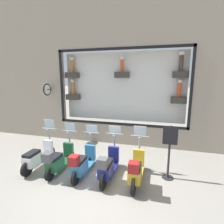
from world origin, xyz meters
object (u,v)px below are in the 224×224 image
object	(u,v)px
shop_sign_post	(169,150)
scooter_yellow_0	(136,170)
scooter_teal_2	(82,163)
scooter_green_3	(58,160)
scooter_white_4	(38,157)
scooter_navy_1	(108,166)

from	to	relation	value
shop_sign_post	scooter_yellow_0	bearing A→B (deg)	121.86
scooter_teal_2	scooter_green_3	xyz separation A→B (m)	(-0.00, 0.88, -0.00)
scooter_yellow_0	scooter_white_4	xyz separation A→B (m)	(0.06, 3.54, -0.05)
scooter_teal_2	shop_sign_post	size ratio (longest dim) A/B	1.02
scooter_yellow_0	scooter_white_4	bearing A→B (deg)	89.04
scooter_green_3	shop_sign_post	distance (m)	3.70
scooter_navy_1	scooter_teal_2	bearing A→B (deg)	90.65
scooter_white_4	shop_sign_post	bearing A→B (deg)	-83.18
scooter_teal_2	scooter_white_4	xyz separation A→B (m)	(0.07, 1.77, -0.03)
scooter_yellow_0	scooter_navy_1	xyz separation A→B (m)	(-0.00, 0.88, -0.00)
scooter_green_3	scooter_white_4	size ratio (longest dim) A/B	0.99
scooter_yellow_0	scooter_teal_2	distance (m)	1.77
scooter_yellow_0	shop_sign_post	size ratio (longest dim) A/B	1.02
scooter_green_3	scooter_teal_2	bearing A→B (deg)	-89.91
scooter_yellow_0	scooter_teal_2	world-z (taller)	scooter_yellow_0
scooter_yellow_0	scooter_teal_2	size ratio (longest dim) A/B	1.01
scooter_navy_1	shop_sign_post	size ratio (longest dim) A/B	1.02
scooter_navy_1	scooter_teal_2	size ratio (longest dim) A/B	1.01
scooter_green_3	shop_sign_post	xyz separation A→B (m)	(0.61, -3.61, 0.50)
shop_sign_post	scooter_teal_2	bearing A→B (deg)	102.56
scooter_green_3	shop_sign_post	world-z (taller)	shop_sign_post
scooter_yellow_0	scooter_teal_2	bearing A→B (deg)	90.35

